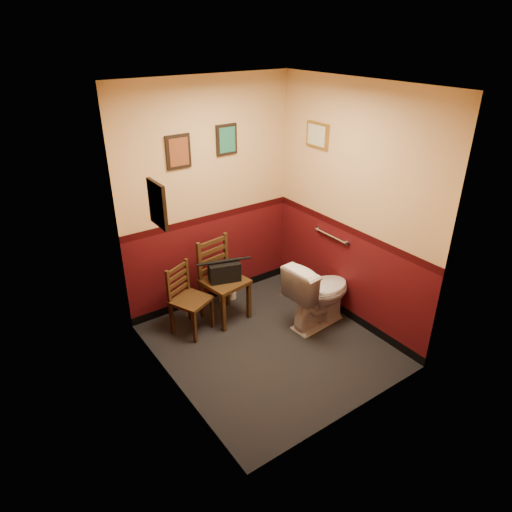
# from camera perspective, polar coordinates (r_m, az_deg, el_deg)

# --- Properties ---
(floor) EXTENTS (2.20, 2.40, 0.00)m
(floor) POSITION_cam_1_polar(r_m,az_deg,el_deg) (5.11, 1.64, -11.10)
(floor) COLOR black
(floor) RESTS_ON ground
(ceiling) EXTENTS (2.20, 2.40, 0.00)m
(ceiling) POSITION_cam_1_polar(r_m,az_deg,el_deg) (4.05, 2.17, 20.57)
(ceiling) COLOR silver
(ceiling) RESTS_ON ground
(wall_back) EXTENTS (2.20, 0.00, 2.70)m
(wall_back) POSITION_cam_1_polar(r_m,az_deg,el_deg) (5.34, -5.90, 7.15)
(wall_back) COLOR #4B0D10
(wall_back) RESTS_ON ground
(wall_front) EXTENTS (2.20, 0.00, 2.70)m
(wall_front) POSITION_cam_1_polar(r_m,az_deg,el_deg) (3.63, 13.29, -3.60)
(wall_front) COLOR #4B0D10
(wall_front) RESTS_ON ground
(wall_left) EXTENTS (0.00, 2.40, 2.70)m
(wall_left) POSITION_cam_1_polar(r_m,az_deg,el_deg) (3.91, -11.17, -1.00)
(wall_left) COLOR #4B0D10
(wall_left) RESTS_ON ground
(wall_right) EXTENTS (0.00, 2.40, 2.70)m
(wall_right) POSITION_cam_1_polar(r_m,az_deg,el_deg) (5.09, 11.89, 5.70)
(wall_right) COLOR #4B0D10
(wall_right) RESTS_ON ground
(grab_bar) EXTENTS (0.05, 0.56, 0.06)m
(grab_bar) POSITION_cam_1_polar(r_m,az_deg,el_deg) (5.39, 9.37, 2.49)
(grab_bar) COLOR silver
(grab_bar) RESTS_ON wall_right
(framed_print_back_a) EXTENTS (0.28, 0.04, 0.36)m
(framed_print_back_a) POSITION_cam_1_polar(r_m,az_deg,el_deg) (5.00, -9.68, 12.72)
(framed_print_back_a) COLOR black
(framed_print_back_a) RESTS_ON wall_back
(framed_print_back_b) EXTENTS (0.26, 0.04, 0.34)m
(framed_print_back_b) POSITION_cam_1_polar(r_m,az_deg,el_deg) (5.27, -3.69, 14.31)
(framed_print_back_b) COLOR black
(framed_print_back_b) RESTS_ON wall_back
(framed_print_left) EXTENTS (0.04, 0.30, 0.38)m
(framed_print_left) POSITION_cam_1_polar(r_m,az_deg,el_deg) (3.80, -12.20, 6.34)
(framed_print_left) COLOR black
(framed_print_left) RESTS_ON wall_left
(framed_print_right) EXTENTS (0.04, 0.34, 0.28)m
(framed_print_right) POSITION_cam_1_polar(r_m,az_deg,el_deg) (5.29, 7.68, 14.75)
(framed_print_right) COLOR olive
(framed_print_right) RESTS_ON wall_right
(toilet) EXTENTS (0.86, 0.53, 0.81)m
(toilet) POSITION_cam_1_polar(r_m,az_deg,el_deg) (5.28, 7.86, -4.64)
(toilet) COLOR white
(toilet) RESTS_ON floor
(toilet_brush) EXTENTS (0.13, 0.13, 0.47)m
(toilet_brush) POSITION_cam_1_polar(r_m,az_deg,el_deg) (5.59, 9.64, -6.79)
(toilet_brush) COLOR silver
(toilet_brush) RESTS_ON floor
(chair_left) EXTENTS (0.50, 0.50, 0.81)m
(chair_left) POSITION_cam_1_polar(r_m,az_deg,el_deg) (5.18, -8.46, -5.38)
(chair_left) COLOR #513318
(chair_left) RESTS_ON floor
(chair_right) EXTENTS (0.52, 0.52, 0.98)m
(chair_right) POSITION_cam_1_polar(r_m,az_deg,el_deg) (5.33, -4.24, -3.03)
(chair_right) COLOR #513318
(chair_right) RESTS_ON floor
(handbag) EXTENTS (0.39, 0.27, 0.26)m
(handbag) POSITION_cam_1_polar(r_m,az_deg,el_deg) (5.23, -3.98, -1.93)
(handbag) COLOR black
(handbag) RESTS_ON chair_right
(tp_stack) EXTENTS (0.23, 0.14, 0.30)m
(tp_stack) POSITION_cam_1_polar(r_m,az_deg,el_deg) (5.81, -3.50, -4.41)
(tp_stack) COLOR silver
(tp_stack) RESTS_ON floor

